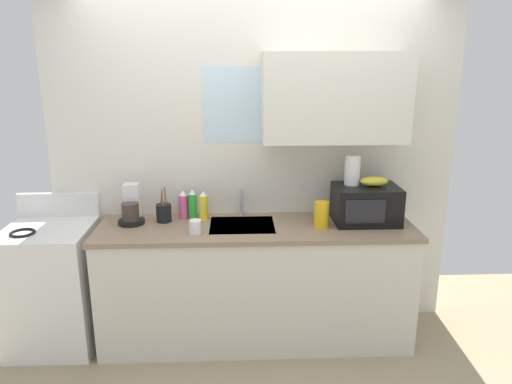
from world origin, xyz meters
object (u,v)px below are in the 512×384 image
object	(u,v)px
paper_towel_roll	(352,170)
dish_soap_bottle_pink	(183,205)
cereal_canister	(321,215)
dish_soap_bottle_green	(193,205)
stove_range	(53,286)
utensil_crock	(164,212)
coffee_maker	(131,209)
dish_soap_bottle_yellow	(204,206)
microwave	(366,204)
banana_bunch	(374,181)
mug_white	(195,227)

from	to	relation	value
paper_towel_roll	dish_soap_bottle_pink	size ratio (longest dim) A/B	1.04
dish_soap_bottle_pink	cereal_canister	xyz separation A→B (m)	(0.99, -0.25, -0.01)
dish_soap_bottle_green	stove_range	bearing A→B (deg)	-170.50
stove_range	utensil_crock	size ratio (longest dim) A/B	4.16
coffee_maker	dish_soap_bottle_pink	size ratio (longest dim) A/B	1.32
stove_range	dish_soap_bottle_green	distance (m)	1.17
dish_soap_bottle_yellow	dish_soap_bottle_pink	world-z (taller)	dish_soap_bottle_yellow
microwave	paper_towel_roll	distance (m)	0.27
dish_soap_bottle_yellow	microwave	bearing A→B (deg)	-4.73
dish_soap_bottle_yellow	dish_soap_bottle_green	size ratio (longest dim) A/B	0.97
stove_range	utensil_crock	world-z (taller)	utensil_crock
microwave	dish_soap_bottle_pink	distance (m)	1.34
dish_soap_bottle_green	dish_soap_bottle_pink	xyz separation A→B (m)	(-0.07, 0.02, -0.01)
dish_soap_bottle_pink	coffee_maker	bearing A→B (deg)	-166.62
coffee_maker	cereal_canister	bearing A→B (deg)	-6.65
paper_towel_roll	coffee_maker	bearing A→B (deg)	179.70
microwave	banana_bunch	distance (m)	0.18
microwave	coffee_maker	distance (m)	1.70
dish_soap_bottle_green	cereal_canister	distance (m)	0.95
stove_range	cereal_canister	bearing A→B (deg)	-1.58
dish_soap_bottle_green	cereal_canister	bearing A→B (deg)	-13.62
paper_towel_roll	coffee_maker	world-z (taller)	paper_towel_roll
dish_soap_bottle_yellow	dish_soap_bottle_pink	size ratio (longest dim) A/B	1.04
microwave	dish_soap_bottle_yellow	xyz separation A→B (m)	(-1.18, 0.10, -0.03)
banana_bunch	utensil_crock	xyz separation A→B (m)	(-1.52, 0.07, -0.24)
banana_bunch	dish_soap_bottle_yellow	distance (m)	1.25
coffee_maker	dish_soap_bottle_green	bearing A→B (deg)	8.50
stove_range	banana_bunch	size ratio (longest dim) A/B	5.40
banana_bunch	dish_soap_bottle_pink	size ratio (longest dim) A/B	0.94
coffee_maker	dish_soap_bottle_pink	distance (m)	0.38
dish_soap_bottle_yellow	mug_white	distance (m)	0.29
banana_bunch	microwave	bearing A→B (deg)	-178.23
stove_range	mug_white	xyz separation A→B (m)	(1.06, -0.14, 0.49)
paper_towel_roll	mug_white	distance (m)	1.19
microwave	cereal_canister	bearing A→B (deg)	-163.83
dish_soap_bottle_pink	cereal_canister	world-z (taller)	dish_soap_bottle_pink
banana_bunch	dish_soap_bottle_yellow	size ratio (longest dim) A/B	0.91
paper_towel_roll	utensil_crock	world-z (taller)	paper_towel_roll
banana_bunch	coffee_maker	bearing A→B (deg)	178.09
cereal_canister	mug_white	xyz separation A→B (m)	(-0.88, -0.09, -0.04)
dish_soap_bottle_green	cereal_canister	xyz separation A→B (m)	(0.92, -0.22, -0.01)
dish_soap_bottle_green	dish_soap_bottle_pink	size ratio (longest dim) A/B	1.07
microwave	coffee_maker	size ratio (longest dim) A/B	1.64
banana_bunch	dish_soap_bottle_green	size ratio (longest dim) A/B	0.88
stove_range	banana_bunch	bearing A→B (deg)	1.14
paper_towel_roll	utensil_crock	xyz separation A→B (m)	(-1.37, 0.02, -0.31)
banana_bunch	dish_soap_bottle_green	distance (m)	1.33
stove_range	coffee_maker	bearing A→B (deg)	10.24
coffee_maker	dish_soap_bottle_pink	world-z (taller)	coffee_maker
dish_soap_bottle_yellow	coffee_maker	bearing A→B (deg)	-175.87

